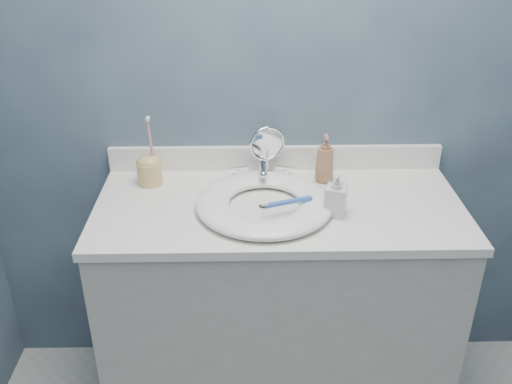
{
  "coord_description": "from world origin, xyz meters",
  "views": [
    {
      "loc": [
        -0.11,
        -0.67,
        1.81
      ],
      "look_at": [
        -0.08,
        0.94,
        0.94
      ],
      "focal_mm": 40.0,
      "sensor_mm": 36.0,
      "label": 1
    }
  ],
  "objects_px": {
    "makeup_mirror": "(267,150)",
    "soap_bottle_amber": "(325,159)",
    "toothbrush_holder": "(149,169)",
    "soap_bottle_clear": "(336,194)"
  },
  "relations": [
    {
      "from": "makeup_mirror",
      "to": "soap_bottle_clear",
      "type": "xyz_separation_m",
      "value": [
        0.21,
        -0.28,
        -0.03
      ]
    },
    {
      "from": "makeup_mirror",
      "to": "toothbrush_holder",
      "type": "height_order",
      "value": "toothbrush_holder"
    },
    {
      "from": "makeup_mirror",
      "to": "toothbrush_holder",
      "type": "xyz_separation_m",
      "value": [
        -0.41,
        -0.05,
        -0.05
      ]
    },
    {
      "from": "soap_bottle_amber",
      "to": "soap_bottle_clear",
      "type": "bearing_deg",
      "value": -85.44
    },
    {
      "from": "soap_bottle_amber",
      "to": "makeup_mirror",
      "type": "bearing_deg",
      "value": 171.55
    },
    {
      "from": "makeup_mirror",
      "to": "toothbrush_holder",
      "type": "bearing_deg",
      "value": 171.37
    },
    {
      "from": "makeup_mirror",
      "to": "soap_bottle_clear",
      "type": "relative_size",
      "value": 1.33
    },
    {
      "from": "makeup_mirror",
      "to": "soap_bottle_clear",
      "type": "height_order",
      "value": "makeup_mirror"
    },
    {
      "from": "makeup_mirror",
      "to": "soap_bottle_amber",
      "type": "distance_m",
      "value": 0.21
    },
    {
      "from": "soap_bottle_amber",
      "to": "toothbrush_holder",
      "type": "height_order",
      "value": "toothbrush_holder"
    }
  ]
}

